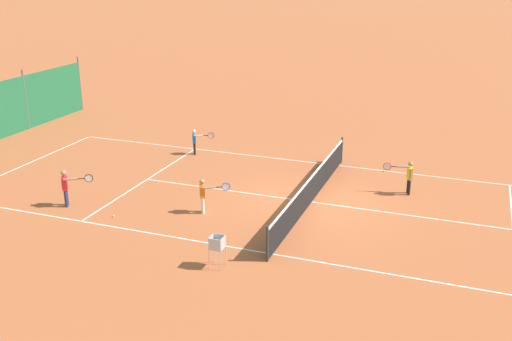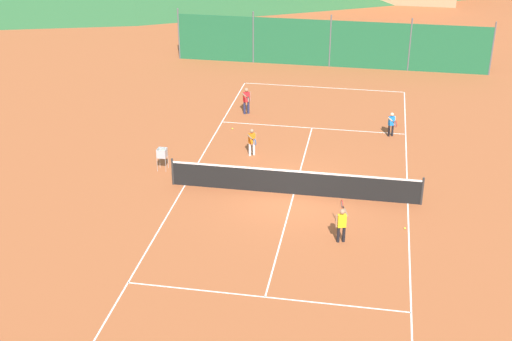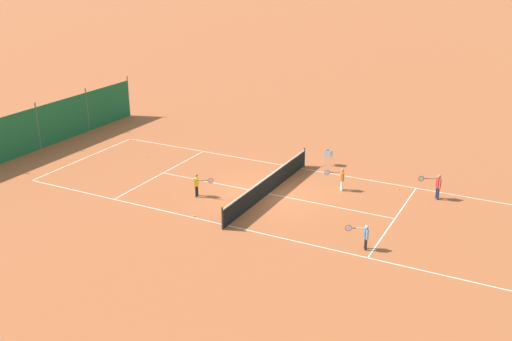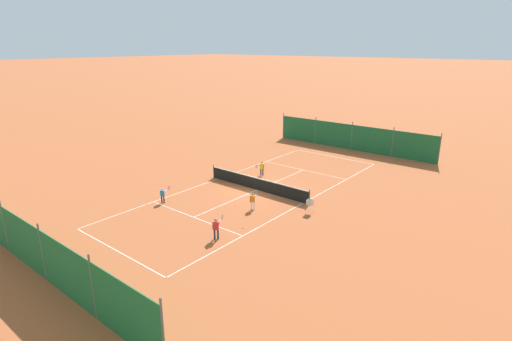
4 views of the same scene
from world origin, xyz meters
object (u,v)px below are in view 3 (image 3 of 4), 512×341
object	(u,v)px
player_near_service	(341,178)
tennis_ball_alley_right	(147,156)
tennis_net	(269,184)
ball_hopper	(329,154)
player_near_baseline	(437,185)
player_far_service	(197,183)
tennis_ball_alley_left	(194,216)
player_far_baseline	(365,235)
tennis_ball_by_net_right	(398,189)

from	to	relation	value
player_near_service	tennis_ball_alley_right	size ratio (longest dim) A/B	17.47
tennis_net	ball_hopper	size ratio (longest dim) A/B	10.31
player_near_service	player_near_baseline	size ratio (longest dim) A/B	0.91
tennis_net	player_far_service	distance (m)	3.52
player_far_service	tennis_ball_alley_left	world-z (taller)	player_far_service
ball_hopper	player_far_service	bearing A→B (deg)	-29.71
player_far_service	tennis_ball_alley_right	bearing A→B (deg)	-122.01
player_near_service	ball_hopper	distance (m)	3.71
ball_hopper	tennis_ball_alley_left	bearing A→B (deg)	-17.90
player_near_service	player_near_baseline	world-z (taller)	player_near_baseline
player_far_baseline	tennis_ball_by_net_right	xyz separation A→B (m)	(-6.91, -0.40, -0.60)
tennis_ball_by_net_right	player_far_service	bearing A→B (deg)	-57.99
tennis_net	player_near_service	bearing A→B (deg)	124.61
player_near_baseline	player_far_service	bearing A→B (deg)	-64.18
player_near_service	tennis_ball_alley_left	bearing A→B (deg)	-38.75
player_near_service	tennis_ball_alley_left	size ratio (longest dim) A/B	17.47
player_far_service	tennis_ball_alley_right	xyz separation A→B (m)	(-3.68, -5.88, -0.67)
player_near_baseline	ball_hopper	size ratio (longest dim) A/B	1.42
player_far_baseline	tennis_ball_alley_right	bearing A→B (deg)	-109.33
player_near_service	tennis_ball_alley_right	distance (m)	11.90
player_far_service	tennis_ball_by_net_right	size ratio (longest dim) A/B	18.12
tennis_net	player_far_baseline	xyz separation A→B (m)	(3.45, 6.03, 0.14)
player_near_baseline	tennis_ball_alley_left	xyz separation A→B (m)	(7.16, -9.41, -0.70)
player_near_service	player_far_baseline	bearing A→B (deg)	28.36
tennis_ball_alley_right	ball_hopper	size ratio (longest dim) A/B	0.07
player_near_baseline	player_far_baseline	size ratio (longest dim) A/B	1.17
tennis_ball_alley_left	tennis_net	bearing A→B (deg)	155.23
player_far_baseline	ball_hopper	distance (m)	10.01
player_near_service	player_far_service	size ratio (longest dim) A/B	0.96
player_near_service	ball_hopper	xyz separation A→B (m)	(-3.20, -1.88, -0.02)
player_far_baseline	ball_hopper	world-z (taller)	player_far_baseline
tennis_ball_alley_left	ball_hopper	size ratio (longest dim) A/B	0.07
player_near_baseline	player_near_service	bearing A→B (deg)	-76.54
tennis_ball_alley_left	ball_hopper	xyz separation A→B (m)	(-9.27, 2.99, 0.62)
player_near_service	player_near_baseline	xyz separation A→B (m)	(-1.08, 4.53, 0.06)
player_near_service	ball_hopper	world-z (taller)	player_near_service
player_near_baseline	tennis_ball_alley_left	size ratio (longest dim) A/B	19.13
player_near_baseline	tennis_ball_alley_left	world-z (taller)	player_near_baseline
tennis_net	tennis_ball_by_net_right	bearing A→B (deg)	121.54
tennis_net	player_far_baseline	world-z (taller)	player_far_baseline
player_near_baseline	tennis_ball_by_net_right	size ratio (longest dim) A/B	19.13
player_near_service	tennis_ball_by_net_right	world-z (taller)	player_near_service
player_near_service	tennis_ball_alley_left	xyz separation A→B (m)	(6.07, -4.87, -0.64)
player_near_service	tennis_ball_alley_left	distance (m)	7.81
tennis_ball_alley_right	player_near_baseline	bearing A→B (deg)	94.93
tennis_ball_alley_left	tennis_ball_by_net_right	xyz separation A→B (m)	(-7.43, 7.47, 0.00)
tennis_ball_alley_left	player_near_service	bearing A→B (deg)	141.25
tennis_ball_alley_right	player_near_service	bearing A→B (deg)	91.59
player_near_baseline	tennis_ball_alley_right	size ratio (longest dim) A/B	19.13
tennis_ball_alley_left	tennis_ball_alley_right	bearing A→B (deg)	-129.34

